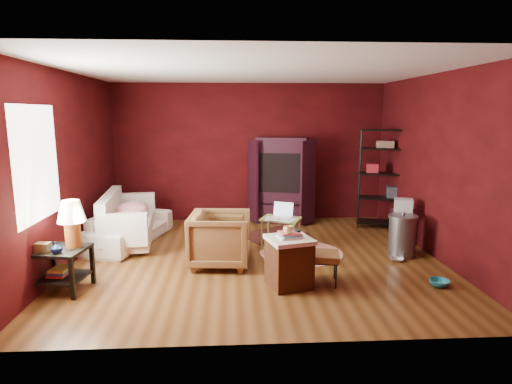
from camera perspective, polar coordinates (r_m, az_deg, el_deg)
room at (r=6.33m, az=-0.25°, el=3.23°), size 5.54×5.04×2.84m
sofa at (r=7.64m, az=-16.57°, el=-3.79°), size 1.06×2.01×0.75m
armchair at (r=6.27m, az=-4.77°, el=-5.93°), size 0.86×0.91×0.87m
pet_bowl_steel at (r=6.84m, az=18.30°, el=-7.89°), size 0.22×0.12×0.21m
pet_bowl_turquoise at (r=6.09m, az=23.31°, el=-10.31°), size 0.27×0.12×0.26m
vase at (r=5.68m, az=-25.05°, el=-6.76°), size 0.14×0.15×0.14m
mug at (r=5.37m, az=4.30°, el=-4.91°), size 0.15×0.13×0.12m
side_table at (r=5.84m, az=-23.90°, el=-5.50°), size 0.65×0.65×1.14m
sofa_cushions at (r=7.65m, az=-16.89°, el=-3.70°), size 0.96×1.96×0.79m
hamper at (r=5.56m, az=4.44°, el=-9.14°), size 0.65×0.65×0.74m
footstool at (r=5.69m, az=8.97°, el=-8.58°), size 0.47×0.47×0.41m
rug_round at (r=6.92m, az=6.03°, el=-8.07°), size 1.33×1.33×0.01m
rug_oriental at (r=7.88m, az=2.20°, el=-5.65°), size 1.37×1.25×0.01m
laptop_desk at (r=6.99m, az=3.35°, el=-3.92°), size 0.73×0.64×0.75m
tv_armoire at (r=8.67m, az=3.48°, el=1.81°), size 1.32×0.94×1.73m
wire_shelving at (r=8.56m, az=16.72°, el=2.27°), size 1.01×0.63×1.91m
small_stand at (r=7.42m, az=19.01°, el=-2.45°), size 0.53×0.53×0.82m
trash_can at (r=7.06m, az=18.88°, el=-5.49°), size 0.54×0.54×0.70m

